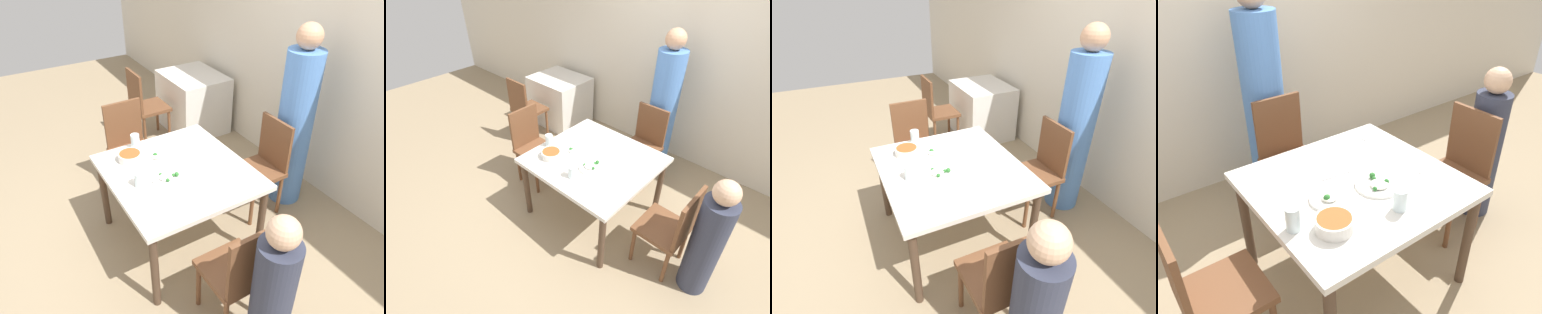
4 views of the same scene
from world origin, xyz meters
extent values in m
plane|color=#998466|center=(0.00, 0.00, 0.00)|extent=(10.00, 10.00, 0.00)
cube|color=beige|center=(0.00, 1.61, 1.35)|extent=(10.00, 0.06, 2.70)
cube|color=silver|center=(0.00, 0.00, 0.71)|extent=(1.13, 1.07, 0.04)
cylinder|color=#4C3828|center=(-0.50, -0.48, 0.35)|extent=(0.06, 0.06, 0.69)
cylinder|color=#4C3828|center=(0.50, -0.48, 0.35)|extent=(0.06, 0.06, 0.69)
cylinder|color=#4C3828|center=(-0.50, 0.48, 0.35)|extent=(0.06, 0.06, 0.69)
cylinder|color=#4C3828|center=(0.50, 0.48, 0.35)|extent=(0.06, 0.06, 0.69)
cube|color=brown|center=(0.04, 0.81, 0.44)|extent=(0.40, 0.40, 0.04)
cube|color=brown|center=(0.04, 0.99, 0.69)|extent=(0.38, 0.03, 0.46)
cylinder|color=brown|center=(-0.13, 0.64, 0.21)|extent=(0.04, 0.04, 0.42)
cylinder|color=brown|center=(0.20, 0.64, 0.21)|extent=(0.04, 0.04, 0.42)
cylinder|color=brown|center=(-0.13, 0.97, 0.21)|extent=(0.04, 0.04, 0.42)
cylinder|color=brown|center=(0.20, 0.97, 0.21)|extent=(0.04, 0.04, 0.42)
cube|color=brown|center=(0.83, -0.05, 0.44)|extent=(0.40, 0.40, 0.04)
cube|color=brown|center=(1.02, -0.05, 0.69)|extent=(0.03, 0.38, 0.46)
cylinder|color=brown|center=(0.67, 0.11, 0.21)|extent=(0.04, 0.04, 0.42)
cylinder|color=brown|center=(0.67, -0.22, 0.21)|extent=(0.04, 0.04, 0.42)
cylinder|color=brown|center=(1.00, 0.11, 0.21)|extent=(0.04, 0.04, 0.42)
cube|color=brown|center=(-0.83, -0.05, 0.44)|extent=(0.40, 0.40, 0.04)
cube|color=brown|center=(-1.02, -0.05, 0.69)|extent=(0.03, 0.38, 0.46)
cylinder|color=brown|center=(-0.67, -0.21, 0.21)|extent=(0.04, 0.04, 0.42)
cylinder|color=brown|center=(-0.67, 0.12, 0.21)|extent=(0.04, 0.04, 0.42)
cylinder|color=brown|center=(-1.00, -0.21, 0.21)|extent=(0.04, 0.04, 0.42)
cylinder|color=brown|center=(-1.00, 0.12, 0.21)|extent=(0.04, 0.04, 0.42)
cylinder|color=#5184D1|center=(0.04, 1.21, 0.75)|extent=(0.32, 0.32, 1.51)
sphere|color=tan|center=(0.04, 1.21, 1.62)|extent=(0.22, 0.22, 0.22)
cylinder|color=#33384C|center=(1.20, -0.05, 0.50)|extent=(0.25, 0.25, 1.00)
sphere|color=#DBAD89|center=(1.20, -0.05, 1.09)|extent=(0.19, 0.19, 0.19)
cylinder|color=silver|center=(-0.32, -0.27, 0.76)|extent=(0.19, 0.19, 0.07)
cylinder|color=#BC5123|center=(-0.32, -0.27, 0.80)|extent=(0.17, 0.17, 0.01)
cylinder|color=white|center=(-0.20, -0.06, 0.74)|extent=(0.24, 0.24, 0.02)
ellipsoid|color=white|center=(-0.22, -0.07, 0.76)|extent=(0.09, 0.09, 0.02)
sphere|color=#2D702D|center=(-0.24, -0.08, 0.77)|extent=(0.04, 0.04, 0.04)
sphere|color=#2D702D|center=(-0.23, -0.07, 0.76)|extent=(0.03, 0.03, 0.03)
cylinder|color=white|center=(0.08, -0.12, 0.74)|extent=(0.27, 0.27, 0.02)
ellipsoid|color=white|center=(0.07, -0.14, 0.76)|extent=(0.10, 0.10, 0.02)
sphere|color=#2D702D|center=(0.02, -0.16, 0.76)|extent=(0.02, 0.02, 0.02)
sphere|color=#2D702D|center=(0.09, -0.06, 0.77)|extent=(0.04, 0.04, 0.04)
sphere|color=#2D702D|center=(0.11, -0.15, 0.76)|extent=(0.03, 0.03, 0.03)
sphere|color=#2D702D|center=(0.08, -0.08, 0.76)|extent=(0.03, 0.03, 0.03)
cylinder|color=silver|center=(-0.48, -0.15, 0.80)|extent=(0.07, 0.07, 0.13)
cylinder|color=silver|center=(0.03, -0.34, 0.79)|extent=(0.08, 0.08, 0.12)
cube|color=white|center=(0.43, 0.41, 0.73)|extent=(0.14, 0.14, 0.01)
cube|color=silver|center=(-0.05, 0.11, 0.73)|extent=(0.18, 0.04, 0.01)
cube|color=silver|center=(0.44, -0.14, 0.73)|extent=(0.17, 0.09, 0.01)
cube|color=silver|center=(-1.69, 1.16, 0.37)|extent=(0.80, 0.68, 0.74)
cube|color=brown|center=(-1.69, 0.55, 0.44)|extent=(0.40, 0.40, 0.04)
cube|color=brown|center=(-1.69, 0.37, 0.69)|extent=(0.38, 0.03, 0.46)
cylinder|color=brown|center=(-1.52, 0.72, 0.21)|extent=(0.04, 0.04, 0.42)
cylinder|color=brown|center=(-1.85, 0.72, 0.21)|extent=(0.04, 0.04, 0.42)
cylinder|color=brown|center=(-1.52, 0.39, 0.21)|extent=(0.04, 0.04, 0.42)
cylinder|color=brown|center=(-1.85, 0.39, 0.21)|extent=(0.04, 0.04, 0.42)
camera|label=1|loc=(2.12, -1.15, 2.45)|focal=35.00mm
camera|label=2|loc=(1.46, -1.80, 2.49)|focal=28.00mm
camera|label=3|loc=(1.84, -0.73, 2.03)|focal=28.00mm
camera|label=4|loc=(-1.09, -1.40, 1.94)|focal=35.00mm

